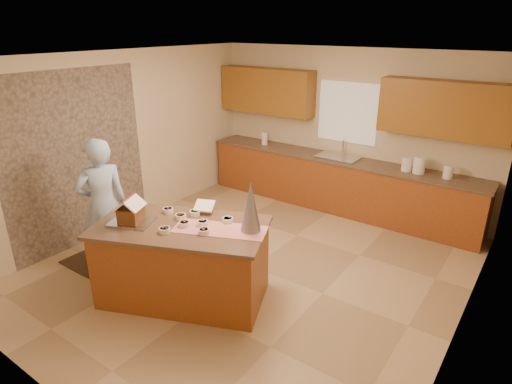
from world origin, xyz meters
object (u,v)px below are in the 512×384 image
at_px(island_base, 183,264).
at_px(boy, 103,205).
at_px(tinsel_tree, 251,207).
at_px(gingerbread_house, 131,212).

height_order(island_base, boy, boy).
bearing_deg(island_base, boy, 159.63).
bearing_deg(tinsel_tree, island_base, -153.30).
height_order(island_base, gingerbread_house, gingerbread_house).
bearing_deg(boy, island_base, 114.84).
height_order(tinsel_tree, boy, boy).
height_order(boy, gingerbread_house, boy).
distance_m(island_base, gingerbread_house, 0.84).
xyz_separation_m(boy, gingerbread_house, (0.83, -0.21, 0.19)).
bearing_deg(gingerbread_house, island_base, 28.23).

